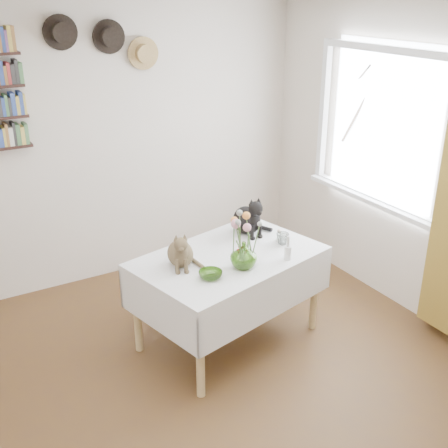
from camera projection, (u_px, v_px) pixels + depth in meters
room at (228, 239)px, 3.23m from camera, size 4.08×4.58×2.58m
window at (380, 140)px, 4.72m from camera, size 0.12×1.52×1.32m
dining_table at (229, 277)px, 4.26m from camera, size 1.53×1.17×0.73m
tabby_cat at (180, 247)px, 3.99m from camera, size 0.28×0.30×0.29m
black_cat at (247, 213)px, 4.52m from camera, size 0.23×0.29×0.34m
flower_vase at (244, 255)px, 3.97m from camera, size 0.24×0.24×0.20m
green_bowl at (211, 275)px, 3.86m from camera, size 0.20×0.20×0.05m
drinking_glass at (283, 239)px, 4.36m from camera, size 0.13×0.13×0.09m
candlestick at (288, 252)px, 4.11m from camera, size 0.05×0.05×0.19m
berry_jar at (242, 257)px, 3.98m from camera, size 0.05×0.05×0.19m
porcelain_figurine at (279, 236)px, 4.41m from camera, size 0.05×0.05×0.10m
flower_bouquet at (244, 224)px, 3.89m from camera, size 0.17×0.13×0.39m
wall_hats at (106, 41)px, 4.66m from camera, size 0.98×0.09×0.48m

